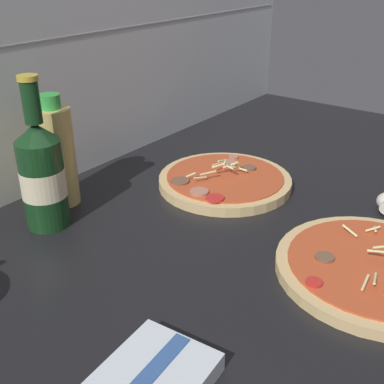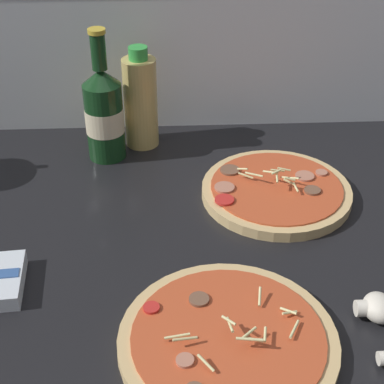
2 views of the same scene
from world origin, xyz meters
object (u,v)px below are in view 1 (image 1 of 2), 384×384
Objects in this scene: pizza_near at (375,269)px; oil_bottle at (57,155)px; beer_bottle at (42,174)px; pizza_far at (225,181)px.

oil_bottle reaches higher than pizza_near.
beer_bottle is at bearing -145.48° from oil_bottle.
beer_bottle is 8.17cm from oil_bottle.
pizza_far is (11.79, 33.43, 0.14)cm from pizza_near.
pizza_near is at bearing -77.45° from oil_bottle.
pizza_near is at bearing -109.44° from pizza_far.
oil_bottle is (-11.95, 53.68, 8.35)cm from pizza_near.
oil_bottle reaches higher than pizza_far.
pizza_far is at bearing -40.46° from oil_bottle.
beer_bottle reaches higher than pizza_near.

